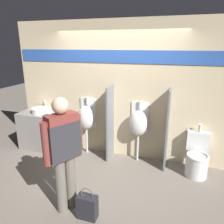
# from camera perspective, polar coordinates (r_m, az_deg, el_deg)

# --- Properties ---
(ground_plane) EXTENTS (16.00, 16.00, 0.00)m
(ground_plane) POSITION_cam_1_polar(r_m,az_deg,el_deg) (4.30, -0.72, -14.13)
(ground_plane) COLOR #70665B
(display_wall) EXTENTS (4.42, 0.07, 2.70)m
(display_wall) POSITION_cam_1_polar(r_m,az_deg,el_deg) (4.34, 1.76, 5.53)
(display_wall) COLOR beige
(display_wall) RESTS_ON ground_plane
(sink_counter) EXTENTS (0.85, 0.50, 0.82)m
(sink_counter) POSITION_cam_1_polar(r_m,az_deg,el_deg) (5.13, -18.24, -4.59)
(sink_counter) COLOR gray
(sink_counter) RESTS_ON ground_plane
(sink_basin) EXTENTS (0.42, 0.42, 0.24)m
(sink_basin) POSITION_cam_1_polar(r_m,az_deg,el_deg) (4.99, -17.93, 0.47)
(sink_basin) COLOR silver
(sink_basin) RESTS_ON sink_counter
(cell_phone) EXTENTS (0.07, 0.14, 0.01)m
(cell_phone) POSITION_cam_1_polar(r_m,az_deg,el_deg) (4.77, -16.91, -0.76)
(cell_phone) COLOR black
(cell_phone) RESTS_ON sink_counter
(divider_near_counter) EXTENTS (0.03, 0.42, 1.50)m
(divider_near_counter) POSITION_cam_1_polar(r_m,az_deg,el_deg) (4.32, -0.49, -3.00)
(divider_near_counter) COLOR slate
(divider_near_counter) RESTS_ON ground_plane
(divider_mid) EXTENTS (0.03, 0.42, 1.50)m
(divider_mid) POSITION_cam_1_polar(r_m,az_deg,el_deg) (4.12, 14.27, -4.54)
(divider_mid) COLOR slate
(divider_mid) RESTS_ON ground_plane
(urinal_near_counter) EXTENTS (0.35, 0.27, 1.21)m
(urinal_near_counter) POSITION_cam_1_polar(r_m,az_deg,el_deg) (4.57, -6.75, -1.43)
(urinal_near_counter) COLOR silver
(urinal_near_counter) RESTS_ON ground_plane
(urinal_far) EXTENTS (0.35, 0.27, 1.21)m
(urinal_far) POSITION_cam_1_polar(r_m,az_deg,el_deg) (4.25, 6.95, -2.90)
(urinal_far) COLOR silver
(urinal_far) RESTS_ON ground_plane
(toilet) EXTENTS (0.39, 0.55, 0.89)m
(toilet) POSITION_cam_1_polar(r_m,az_deg,el_deg) (4.24, 21.32, -11.16)
(toilet) COLOR silver
(toilet) RESTS_ON ground_plane
(person_in_vest) EXTENTS (0.39, 0.51, 1.62)m
(person_in_vest) POSITION_cam_1_polar(r_m,az_deg,el_deg) (2.97, -12.61, -9.11)
(person_in_vest) COLOR #666056
(person_in_vest) RESTS_ON ground_plane
(shopping_bag) EXTENTS (0.27, 0.15, 0.46)m
(shopping_bag) POSITION_cam_1_polar(r_m,az_deg,el_deg) (3.18, -6.47, -23.36)
(shopping_bag) COLOR #232328
(shopping_bag) RESTS_ON ground_plane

